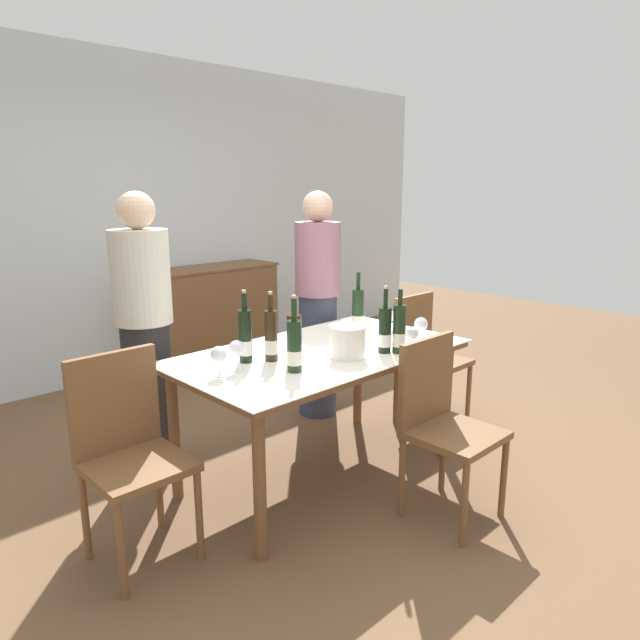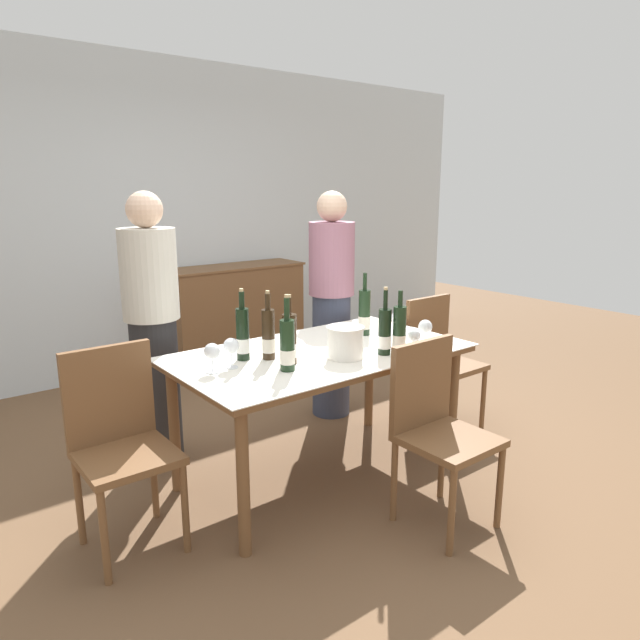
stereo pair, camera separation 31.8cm
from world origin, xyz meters
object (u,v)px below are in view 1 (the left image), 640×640
(wine_bottle_4, at_px, (271,337))
(chair_near_front, at_px, (442,415))
(wine_bottle_0, at_px, (385,331))
(wine_bottle_5, at_px, (294,347))
(wine_bottle_2, at_px, (294,341))
(person_host, at_px, (145,336))
(sideboard_cabinet, at_px, (210,316))
(wine_glass_2, at_px, (421,325))
(ice_bucket, at_px, (348,341))
(chair_right_end, at_px, (424,350))
(wine_bottle_6, at_px, (245,337))
(wine_glass_3, at_px, (389,317))
(wine_glass_4, at_px, (237,349))
(chair_left_end, at_px, (128,443))
(wine_glass_1, at_px, (219,355))
(wine_bottle_1, at_px, (399,330))
(person_guest_left, at_px, (318,306))
(wine_glass_0, at_px, (412,334))
(wine_bottle_3, at_px, (358,313))
(dining_table, at_px, (320,364))

(wine_bottle_4, distance_m, chair_near_front, 0.98)
(wine_bottle_0, distance_m, wine_bottle_5, 0.59)
(wine_bottle_2, distance_m, person_host, 0.96)
(sideboard_cabinet, bearing_deg, wine_bottle_4, -115.57)
(wine_bottle_5, relative_size, wine_glass_2, 2.53)
(ice_bucket, distance_m, chair_right_end, 1.18)
(wine_bottle_0, bearing_deg, chair_right_end, 21.84)
(wine_bottle_6, bearing_deg, wine_bottle_5, -75.00)
(wine_glass_3, distance_m, wine_glass_4, 1.20)
(chair_left_end, bearing_deg, chair_right_end, -0.07)
(wine_glass_2, distance_m, wine_glass_4, 1.14)
(chair_left_end, bearing_deg, ice_bucket, -13.48)
(wine_bottle_0, height_order, wine_glass_1, wine_bottle_0)
(wine_bottle_6, height_order, chair_right_end, wine_bottle_6)
(wine_bottle_0, distance_m, chair_near_front, 0.56)
(sideboard_cabinet, distance_m, wine_bottle_1, 2.75)
(ice_bucket, distance_m, chair_near_front, 0.63)
(ice_bucket, distance_m, person_guest_left, 1.11)
(wine_glass_1, bearing_deg, person_host, 90.44)
(wine_bottle_5, relative_size, wine_glass_4, 2.48)
(sideboard_cabinet, bearing_deg, person_host, -132.87)
(wine_bottle_5, relative_size, wine_glass_3, 2.94)
(wine_glass_0, relative_size, wine_glass_2, 0.85)
(wine_glass_3, xyz_separation_m, chair_near_front, (-0.46, -0.73, -0.33))
(chair_near_front, distance_m, chair_right_end, 1.21)
(wine_bottle_0, xyz_separation_m, wine_glass_2, (0.31, -0.02, -0.01))
(wine_bottle_3, bearing_deg, chair_near_front, -106.84)
(wine_glass_0, relative_size, wine_glass_1, 0.87)
(wine_glass_4, bearing_deg, wine_bottle_4, 3.71)
(chair_near_front, height_order, person_host, person_host)
(sideboard_cabinet, relative_size, wine_bottle_6, 3.53)
(wine_glass_3, bearing_deg, wine_bottle_4, 179.17)
(wine_glass_0, distance_m, wine_glass_3, 0.45)
(ice_bucket, xyz_separation_m, wine_glass_4, (-0.57, 0.23, 0.02))
(dining_table, height_order, wine_glass_2, wine_glass_2)
(wine_bottle_4, height_order, wine_glass_4, wine_bottle_4)
(wine_bottle_4, relative_size, chair_left_end, 0.39)
(sideboard_cabinet, xyz_separation_m, dining_table, (-0.78, -2.34, 0.23))
(sideboard_cabinet, distance_m, wine_glass_1, 2.75)
(wine_glass_0, bearing_deg, sideboard_cabinet, 81.97)
(dining_table, bearing_deg, wine_glass_3, 3.34)
(wine_glass_1, height_order, wine_glass_3, wine_glass_1)
(wine_bottle_3, relative_size, person_host, 0.24)
(person_guest_left, bearing_deg, wine_glass_2, -96.57)
(wine_bottle_0, bearing_deg, ice_bucket, 159.28)
(wine_bottle_0, xyz_separation_m, wine_bottle_4, (-0.55, 0.32, 0.01))
(wine_bottle_1, relative_size, person_guest_left, 0.22)
(wine_bottle_4, bearing_deg, wine_bottle_6, 147.00)
(chair_near_front, bearing_deg, wine_glass_1, 139.51)
(wine_glass_0, distance_m, chair_right_end, 0.90)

